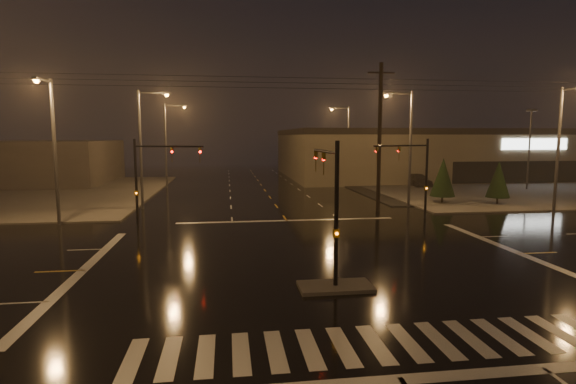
{
  "coord_description": "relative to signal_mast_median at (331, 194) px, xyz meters",
  "views": [
    {
      "loc": [
        -4.32,
        -21.26,
        6.16
      ],
      "look_at": [
        -0.86,
        3.99,
        3.0
      ],
      "focal_mm": 28.0,
      "sensor_mm": 36.0,
      "label": 1
    }
  ],
  "objects": [
    {
      "name": "ground",
      "position": [
        -0.0,
        3.07,
        -3.75
      ],
      "size": [
        140.0,
        140.0,
        0.0
      ],
      "primitive_type": "plane",
      "color": "black",
      "rests_on": "ground"
    },
    {
      "name": "sidewalk_ne",
      "position": [
        30.0,
        33.07,
        -3.69
      ],
      "size": [
        36.0,
        36.0,
        0.12
      ],
      "primitive_type": "cube",
      "color": "#484540",
      "rests_on": "ground"
    },
    {
      "name": "median_island",
      "position": [
        -0.0,
        -0.93,
        -3.68
      ],
      "size": [
        3.0,
        1.6,
        0.15
      ],
      "primitive_type": "cube",
      "color": "#484540",
      "rests_on": "ground"
    },
    {
      "name": "crosswalk",
      "position": [
        -0.0,
        -5.93,
        -3.75
      ],
      "size": [
        15.0,
        2.6,
        0.01
      ],
      "primitive_type": "cube",
      "color": "beige",
      "rests_on": "ground"
    },
    {
      "name": "stop_bar_near",
      "position": [
        -0.0,
        -7.93,
        -3.75
      ],
      "size": [
        16.0,
        0.5,
        0.01
      ],
      "primitive_type": "cube",
      "color": "beige",
      "rests_on": "ground"
    },
    {
      "name": "stop_bar_far",
      "position": [
        -0.0,
        14.07,
        -3.75
      ],
      "size": [
        16.0,
        0.5,
        0.01
      ],
      "primitive_type": "cube",
      "color": "beige",
      "rests_on": "ground"
    },
    {
      "name": "parking_lot",
      "position": [
        35.0,
        31.07,
        -3.71
      ],
      "size": [
        50.0,
        24.0,
        0.08
      ],
      "primitive_type": "cube",
      "color": "black",
      "rests_on": "ground"
    },
    {
      "name": "retail_building",
      "position": [
        35.0,
        49.06,
        0.09
      ],
      "size": [
        60.2,
        28.3,
        7.2
      ],
      "color": "#6A624B",
      "rests_on": "ground"
    },
    {
      "name": "signal_mast_median",
      "position": [
        0.0,
        0.0,
        0.0
      ],
      "size": [
        0.25,
        4.59,
        6.0
      ],
      "color": "black",
      "rests_on": "ground"
    },
    {
      "name": "signal_mast_ne",
      "position": [
        9.5,
        13.21,
        0.04
      ],
      "size": [
        4.84,
        1.86,
        6.0
      ],
      "color": "black",
      "rests_on": "ground"
    },
    {
      "name": "signal_mast_nw",
      "position": [
        -9.5,
        13.21,
        0.04
      ],
      "size": [
        4.84,
        1.86,
        6.0
      ],
      "color": "black",
      "rests_on": "ground"
    },
    {
      "name": "streetlight_1",
      "position": [
        -11.18,
        21.07,
        2.05
      ],
      "size": [
        2.77,
        0.32,
        10.0
      ],
      "color": "#38383A",
      "rests_on": "ground"
    },
    {
      "name": "streetlight_2",
      "position": [
        -11.18,
        37.07,
        2.05
      ],
      "size": [
        2.77,
        0.32,
        10.0
      ],
      "color": "#38383A",
      "rests_on": "ground"
    },
    {
      "name": "streetlight_3",
      "position": [
        11.18,
        19.07,
        2.05
      ],
      "size": [
        2.77,
        0.32,
        10.0
      ],
      "color": "#38383A",
      "rests_on": "ground"
    },
    {
      "name": "streetlight_4",
      "position": [
        11.18,
        39.07,
        2.05
      ],
      "size": [
        2.77,
        0.32,
        10.0
      ],
      "color": "#38383A",
      "rests_on": "ground"
    },
    {
      "name": "streetlight_5",
      "position": [
        -16.0,
        14.26,
        2.05
      ],
      "size": [
        0.32,
        2.77,
        10.0
      ],
      "color": "#38383A",
      "rests_on": "ground"
    },
    {
      "name": "streetlight_6",
      "position": [
        22.0,
        14.26,
        2.05
      ],
      "size": [
        0.32,
        2.77,
        10.0
      ],
      "color": "#38383A",
      "rests_on": "ground"
    },
    {
      "name": "utility_pole_1",
      "position": [
        8.0,
        17.07,
        2.38
      ],
      "size": [
        2.2,
        0.32,
        12.0
      ],
      "color": "black",
      "rests_on": "ground"
    },
    {
      "name": "conifer_0",
      "position": [
        15.32,
        20.47,
        -1.3
      ],
      "size": [
        2.25,
        2.25,
        4.21
      ],
      "color": "black",
      "rests_on": "ground"
    },
    {
      "name": "conifer_1",
      "position": [
        19.91,
        19.07,
        -1.44
      ],
      "size": [
        2.07,
        2.07,
        3.93
      ],
      "color": "black",
      "rests_on": "ground"
    },
    {
      "name": "car_parked",
      "position": [
        19.04,
        34.13,
        -2.91
      ],
      "size": [
        2.03,
        4.96,
        1.69
      ],
      "primitive_type": "imported",
      "rotation": [
        0.0,
        0.0,
        0.01
      ],
      "color": "black",
      "rests_on": "ground"
    }
  ]
}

